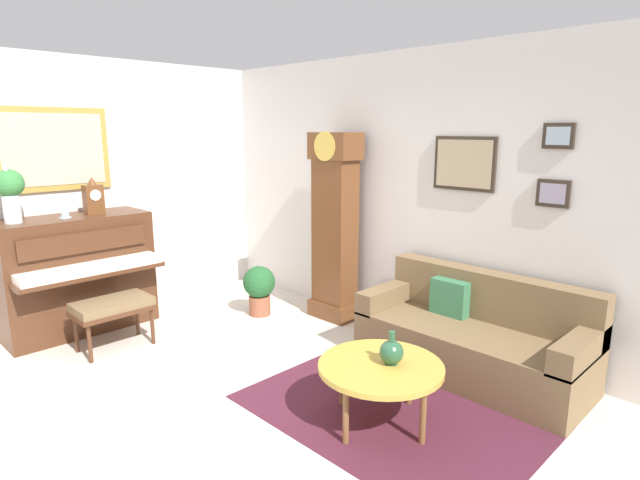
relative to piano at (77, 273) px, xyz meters
name	(u,v)px	position (x,y,z in m)	size (l,w,h in m)	color
ground_plane	(203,413)	(2.23, 0.04, -0.66)	(6.40, 6.00, 0.10)	beige
wall_left	(60,192)	(-0.37, 0.04, 0.81)	(0.13, 4.90, 2.80)	silver
wall_back	(400,194)	(2.24, 2.44, 0.80)	(5.30, 0.13, 2.80)	silver
area_rug	(391,411)	(3.28, 1.00, -0.60)	(2.10, 1.50, 0.01)	#4C1E2D
piano	(77,273)	(0.00, 0.00, 0.00)	(0.87, 1.44, 1.20)	#4C2B19
piano_bench	(113,307)	(0.71, 0.05, -0.20)	(0.42, 0.70, 0.48)	#4C2B19
grandfather_clock	(335,232)	(1.62, 2.13, 0.36)	(0.52, 0.34, 2.03)	brown
couch	(473,337)	(3.37, 2.00, -0.29)	(1.90, 0.80, 0.84)	brown
coffee_table	(381,368)	(3.30, 0.82, -0.19)	(0.88, 0.88, 0.45)	gold
mantel_clock	(93,197)	(0.00, 0.23, 0.76)	(0.13, 0.18, 0.38)	brown
flower_vase	(10,189)	(0.00, -0.51, 0.91)	(0.26, 0.26, 0.58)	silver
teacup	(65,216)	(0.06, -0.08, 0.61)	(0.12, 0.12, 0.06)	#ADC6D6
green_jug	(391,352)	(3.35, 0.88, -0.07)	(0.17, 0.17, 0.24)	#234C33
potted_plant	(259,287)	(0.97, 1.59, -0.28)	(0.36, 0.36, 0.56)	#935138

